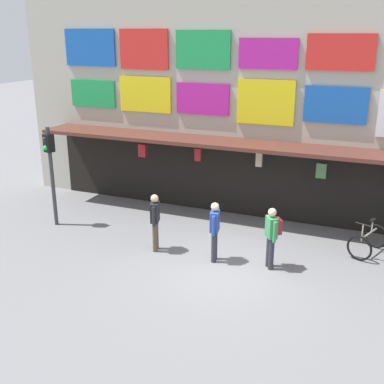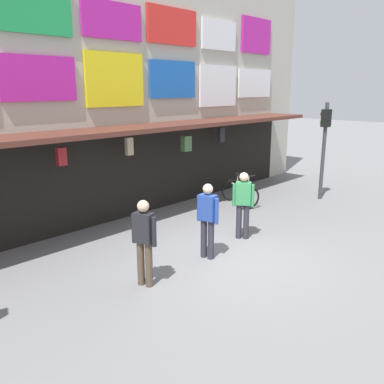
{
  "view_description": "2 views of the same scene",
  "coord_description": "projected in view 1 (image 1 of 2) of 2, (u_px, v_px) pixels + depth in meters",
  "views": [
    {
      "loc": [
        3.5,
        -10.75,
        5.94
      ],
      "look_at": [
        -1.28,
        1.0,
        1.66
      ],
      "focal_mm": 44.47,
      "sensor_mm": 36.0,
      "label": 1
    },
    {
      "loc": [
        -6.57,
        -5.14,
        3.64
      ],
      "look_at": [
        -0.03,
        1.12,
        1.3
      ],
      "focal_mm": 37.72,
      "sensor_mm": 36.0,
      "label": 2
    }
  ],
  "objects": [
    {
      "name": "ground_plane",
      "position": [
        222.0,
        268.0,
        12.58
      ],
      "size": [
        80.0,
        80.0,
        0.0
      ],
      "primitive_type": "plane",
      "color": "slate"
    },
    {
      "name": "bicycle_parked",
      "position": [
        368.0,
        241.0,
        13.28
      ],
      "size": [
        1.09,
        1.34,
        1.05
      ],
      "color": "black",
      "rests_on": "ground"
    },
    {
      "name": "shopfront",
      "position": [
        270.0,
        96.0,
        15.33
      ],
      "size": [
        18.0,
        2.6,
        8.0
      ],
      "color": "#B2AD9E",
      "rests_on": "ground"
    },
    {
      "name": "pedestrian_in_black",
      "position": [
        272.0,
        233.0,
        12.31
      ],
      "size": [
        0.47,
        0.48,
        1.68
      ],
      "color": "#2D2D38",
      "rests_on": "ground"
    },
    {
      "name": "pedestrian_in_green",
      "position": [
        215.0,
        228.0,
        12.71
      ],
      "size": [
        0.28,
        0.52,
        1.68
      ],
      "color": "#2D2D38",
      "rests_on": "ground"
    },
    {
      "name": "pedestrian_in_blue",
      "position": [
        155.0,
        219.0,
        13.33
      ],
      "size": [
        0.32,
        0.51,
        1.68
      ],
      "color": "brown",
      "rests_on": "ground"
    },
    {
      "name": "traffic_light_near",
      "position": [
        50.0,
        161.0,
        14.76
      ],
      "size": [
        0.34,
        0.35,
        3.2
      ],
      "color": "#38383D",
      "rests_on": "ground"
    }
  ]
}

